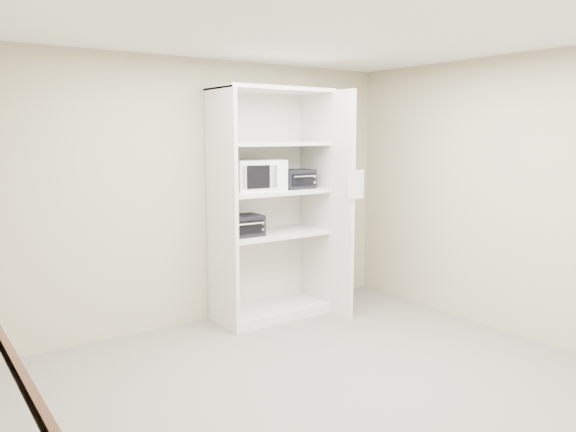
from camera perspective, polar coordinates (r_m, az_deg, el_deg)
floor at (r=4.57m, az=3.83°, el=-16.95°), size 4.50×4.00×0.01m
ceiling at (r=4.20m, az=4.20°, el=18.62°), size 4.50×4.00×0.01m
wall_back at (r=5.85m, az=-8.42°, el=2.35°), size 4.50×0.02×2.70m
wall_right at (r=5.85m, az=21.42°, el=1.87°), size 0.02×4.00×2.70m
shelving_unit at (r=5.95m, az=-1.35°, el=0.42°), size 1.24×0.92×2.42m
microwave at (r=5.78m, az=-3.29°, el=4.14°), size 0.57×0.46×0.32m
toaster_oven_upper at (r=6.02m, az=0.82°, el=3.78°), size 0.36×0.27×0.21m
toaster_oven_lower at (r=5.72m, az=-4.67°, el=-0.97°), size 0.39×0.30×0.21m
paper_sign at (r=5.78m, az=6.94°, el=3.19°), size 0.23×0.03×0.29m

